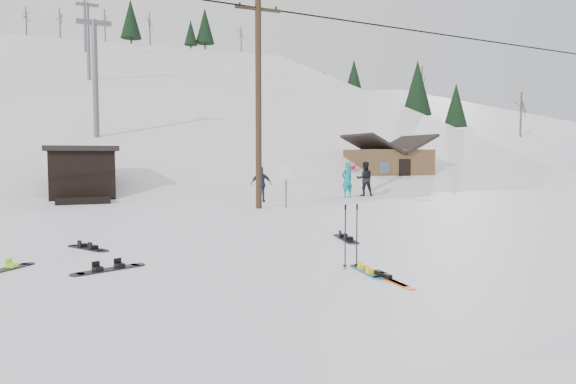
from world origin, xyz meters
name	(u,v)px	position (x,y,z in m)	size (l,w,h in m)	color
ground	(420,294)	(0.00, 0.00, 0.00)	(200.00, 200.00, 0.00)	white
ski_slope	(130,278)	(0.00, 55.00, -12.00)	(60.00, 75.00, 45.00)	white
ridge_right	(425,254)	(38.00, 50.00, -11.00)	(34.00, 85.00, 36.00)	white
treeline_right	(455,175)	(36.00, 42.00, 0.00)	(20.00, 60.00, 10.00)	black
treeline_crest	(112,169)	(0.00, 86.00, 0.00)	(50.00, 6.00, 10.00)	black
utility_pole	(258,99)	(2.00, 14.00, 4.68)	(2.00, 0.26, 9.00)	#3A2819
trail_sign	(286,179)	(3.10, 13.58, 1.27)	(0.50, 0.09, 1.85)	#595B60
lift_hut	(82,174)	(-5.00, 20.94, 1.36)	(3.40, 4.10, 2.75)	black
lift_tower_near	(95,71)	(-4.00, 30.00, 7.86)	(2.20, 0.36, 8.00)	#595B60
lift_tower_mid	(88,37)	(-4.00, 50.00, 14.36)	(2.20, 0.36, 8.00)	#595B60
lift_tower_far	(85,20)	(-4.00, 70.00, 20.86)	(2.20, 0.36, 8.00)	#595B60
cabin	(388,167)	(15.00, 24.00, 1.48)	(5.39, 4.40, 3.77)	brown
hero_snowboard	(367,271)	(0.01, 1.67, 0.02)	(0.36, 1.31, 0.09)	teal
hero_skis	(383,276)	(0.04, 1.16, 0.03)	(0.16, 1.94, 0.10)	#DE5516
ski_poles	(351,236)	(-0.11, 2.09, 0.66)	(0.35, 0.09, 1.29)	black
board_scatter_a	(109,269)	(-4.61, 3.73, 0.03)	(1.43, 0.75, 0.11)	black
board_scatter_b	(88,248)	(-4.96, 6.38, 0.03)	(0.93, 1.31, 0.10)	black
board_scatter_c	(3,269)	(-6.54, 4.46, 0.03)	(1.07, 1.17, 0.10)	black
board_scatter_f	(346,238)	(1.50, 5.27, 0.03)	(0.56, 1.61, 0.11)	black
skier_teal	(347,180)	(8.27, 17.62, 0.97)	(0.70, 0.46, 1.93)	#0D8385
skier_dark	(365,179)	(9.73, 18.23, 0.97)	(0.94, 0.73, 1.93)	black
skier_pink	(352,176)	(11.56, 22.99, 0.92)	(1.19, 0.68, 1.84)	#E14F87
skier_navy	(261,184)	(3.10, 16.86, 0.87)	(1.02, 0.43, 1.74)	#1B2644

